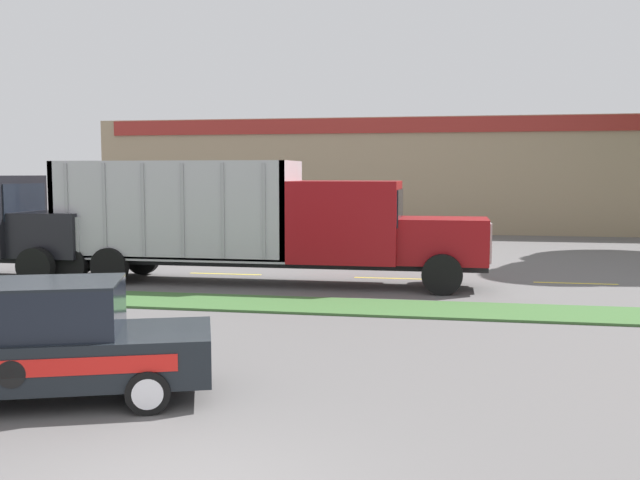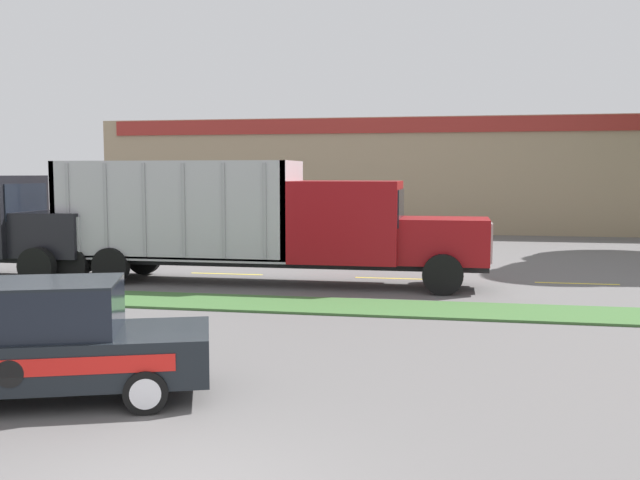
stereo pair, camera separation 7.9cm
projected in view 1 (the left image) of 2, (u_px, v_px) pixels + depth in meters
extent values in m
cube|color=#3D6633|center=(335.00, 306.00, 17.28)|extent=(120.00, 2.05, 0.06)
cube|color=yellow|center=(72.00, 270.00, 23.97)|extent=(2.40, 0.14, 0.01)
cube|color=yellow|center=(225.00, 274.00, 23.00)|extent=(2.40, 0.14, 0.01)
cube|color=yellow|center=(393.00, 278.00, 22.03)|extent=(2.40, 0.14, 0.01)
cube|color=yellow|center=(575.00, 283.00, 21.06)|extent=(2.40, 0.14, 0.01)
cube|color=black|center=(58.00, 234.00, 21.73)|extent=(2.17, 2.08, 1.34)
cube|color=#B7B7BC|center=(91.00, 234.00, 21.53)|extent=(0.06, 1.77, 1.14)
cube|color=black|center=(25.00, 202.00, 21.83)|extent=(0.04, 2.15, 1.10)
cylinder|color=black|center=(35.00, 267.00, 20.58)|extent=(1.11, 0.30, 1.11)
cylinder|color=black|center=(79.00, 257.00, 23.03)|extent=(1.11, 0.30, 1.11)
cube|color=black|center=(268.00, 262.00, 21.01)|extent=(12.66, 1.27, 0.18)
cube|color=maroon|center=(443.00, 241.00, 20.03)|extent=(2.47, 1.90, 1.26)
cube|color=#B7B7BC|center=(489.00, 241.00, 19.80)|extent=(0.06, 1.62, 1.08)
cube|color=maroon|center=(346.00, 221.00, 20.48)|extent=(3.06, 2.31, 2.30)
cube|color=black|center=(400.00, 207.00, 20.16)|extent=(0.04, 1.96, 1.03)
cylinder|color=silver|center=(284.00, 199.00, 19.97)|extent=(0.14, 0.14, 1.28)
cube|color=#ADADB2|center=(179.00, 255.00, 21.49)|extent=(7.12, 2.31, 0.12)
cube|color=#ADADB2|center=(291.00, 209.00, 20.73)|extent=(0.16, 2.31, 2.82)
cube|color=#ADADB2|center=(71.00, 207.00, 21.98)|extent=(0.16, 2.31, 2.82)
cube|color=#ADADB2|center=(164.00, 210.00, 20.31)|extent=(7.12, 0.16, 2.82)
cube|color=#ADADB2|center=(191.00, 207.00, 22.41)|extent=(7.12, 0.16, 2.82)
cube|color=#99999E|center=(67.00, 209.00, 20.74)|extent=(0.10, 0.04, 2.68)
cube|color=#99999E|center=(104.00, 210.00, 20.53)|extent=(0.10, 0.04, 2.68)
cube|color=#99999E|center=(143.00, 210.00, 20.32)|extent=(0.10, 0.04, 2.68)
cube|color=#99999E|center=(182.00, 211.00, 20.10)|extent=(0.10, 0.04, 2.68)
cube|color=#99999E|center=(223.00, 211.00, 19.89)|extent=(0.10, 0.04, 2.68)
cube|color=#99999E|center=(264.00, 211.00, 19.68)|extent=(0.10, 0.04, 2.68)
cylinder|color=black|center=(442.00, 275.00, 18.99)|extent=(1.09, 0.30, 1.09)
cylinder|color=black|center=(443.00, 264.00, 21.22)|extent=(1.09, 0.30, 1.09)
cylinder|color=black|center=(69.00, 265.00, 20.93)|extent=(1.09, 0.30, 1.09)
cylinder|color=black|center=(106.00, 256.00, 23.16)|extent=(1.09, 0.30, 1.09)
cylinder|color=black|center=(110.00, 266.00, 20.71)|extent=(1.09, 0.30, 1.09)
cylinder|color=black|center=(143.00, 257.00, 22.93)|extent=(1.09, 0.30, 1.09)
cube|color=black|center=(52.00, 357.00, 10.17)|extent=(4.81, 3.13, 0.68)
cube|color=black|center=(30.00, 309.00, 10.07)|extent=(2.84, 2.25, 0.71)
cube|color=black|center=(29.00, 283.00, 10.03)|extent=(2.84, 2.25, 0.04)
cube|color=red|center=(38.00, 368.00, 9.32)|extent=(3.39, 1.22, 0.24)
cylinder|color=black|center=(11.00, 375.00, 9.27)|extent=(0.35, 0.13, 0.37)
cylinder|color=black|center=(148.00, 392.00, 9.63)|extent=(0.64, 0.39, 0.60)
cylinder|color=silver|center=(147.00, 395.00, 9.52)|extent=(0.40, 0.15, 0.42)
cylinder|color=black|center=(156.00, 361.00, 11.23)|extent=(0.64, 0.39, 0.60)
cylinder|color=silver|center=(156.00, 359.00, 11.34)|extent=(0.40, 0.15, 0.42)
cube|color=black|center=(73.00, 363.00, 12.20)|extent=(0.47, 0.47, 0.03)
cone|color=#EA5B14|center=(73.00, 346.00, 12.17)|extent=(0.36, 0.36, 0.55)
cylinder|color=white|center=(73.00, 343.00, 12.17)|extent=(0.20, 0.20, 0.07)
cube|color=#9E896B|center=(408.00, 175.00, 43.78)|extent=(34.36, 12.00, 6.22)
cube|color=maroon|center=(402.00, 125.00, 37.61)|extent=(32.64, 0.10, 0.80)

